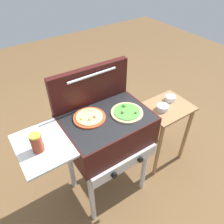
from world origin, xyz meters
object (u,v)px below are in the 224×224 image
Objects in this scene: sauce_jar at (37,143)px; pizza_cheese at (90,117)px; topping_bowl_near at (163,108)px; topping_bowl_far at (170,98)px; prep_table at (164,122)px; grill at (105,132)px; pizza_veggie at (127,112)px.

pizza_cheese is at bearing 11.24° from sauce_jar.
pizza_cheese is 1.81× the size of sauce_jar.
topping_bowl_near and topping_bowl_far have the same top height.
sauce_jar is 1.29m from topping_bowl_far.
topping_bowl_far is at bearing 3.77° from sauce_jar.
prep_table is 6.53× the size of topping_bowl_near.
prep_table is at bearing 0.37° from grill.
topping_bowl_near is (0.70, -0.06, -0.19)m from pizza_cheese.
pizza_veggie reaches higher than topping_bowl_near.
pizza_veggie is 2.21× the size of topping_bowl_near.
pizza_veggie is (0.16, -0.05, 0.15)m from grill.
topping_bowl_far is at bearing 21.03° from topping_bowl_near.
prep_table is (0.51, 0.05, -0.40)m from pizza_veggie.
pizza_veggie is at bearing -169.92° from topping_bowl_far.
pizza_cheese is 0.73m from topping_bowl_near.
grill is 0.54m from sauce_jar.
grill is 1.37× the size of prep_table.
topping_bowl_near is (0.61, -0.00, -0.04)m from grill.
grill reaches higher than topping_bowl_far.
prep_table is at bearing -3.87° from pizza_cheese.
sauce_jar is (-0.50, -0.02, 0.21)m from grill.
pizza_cheese is at bearing 176.13° from prep_table.
grill is at bearing 2.71° from sauce_jar.
topping_bowl_near is at bearing -0.11° from grill.
pizza_cheese is 2.17× the size of topping_bowl_near.
pizza_cheese is at bearing 157.88° from pizza_veggie.
pizza_cheese is 0.88m from topping_bowl_far.
grill is at bearing 163.54° from pizza_veggie.
prep_table is (0.77, -0.05, -0.40)m from pizza_cheese.
topping_bowl_near is at bearing -158.97° from topping_bowl_far.
grill is 0.72m from prep_table.
prep_table is (0.67, 0.00, -0.25)m from grill.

